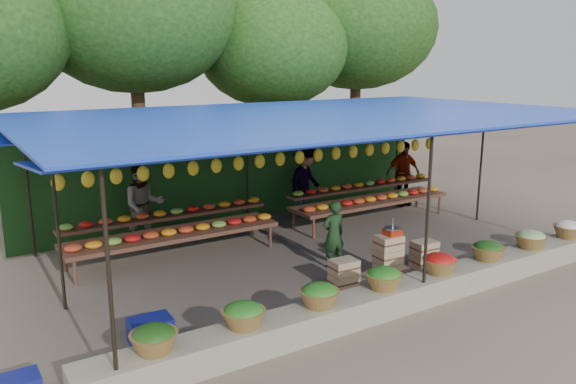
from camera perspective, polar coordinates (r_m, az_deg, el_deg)
ground at (r=11.34m, az=2.94°, el=-6.36°), size 60.00×60.00×0.00m
stone_curb at (r=9.32m, az=12.89°, el=-9.77°), size 10.60×0.55×0.40m
stall_canopy at (r=10.82m, az=2.89°, el=7.24°), size 10.80×6.60×2.82m
produce_baskets at (r=9.12m, az=12.56°, el=-7.81°), size 8.98×0.58×0.34m
netting_backdrop at (r=13.63m, az=-4.66°, el=2.35°), size 10.60×0.06×2.50m
tree_row at (r=16.29m, az=-8.28°, el=16.18°), size 16.51×5.50×7.12m
fruit_table_left at (r=11.19m, az=-11.62°, el=-3.63°), size 4.21×0.95×0.93m
fruit_table_right at (r=13.69m, az=8.30°, el=-0.46°), size 4.21×0.95×0.93m
crate_counter at (r=10.24m, az=10.01°, el=-6.86°), size 2.37×0.37×0.77m
weighing_scale at (r=10.14m, az=10.55°, el=-3.91°), size 0.30×0.30×0.32m
vendor_seated at (r=10.50m, az=4.65°, el=-4.32°), size 0.49×0.34×1.28m
customer_left at (r=12.04m, az=-14.46°, el=-1.29°), size 0.94×0.79×1.74m
customer_mid at (r=13.91m, az=1.79°, el=1.11°), size 1.33×1.06×1.79m
customer_right at (r=15.36m, az=11.60°, el=1.85°), size 1.07×0.61×1.72m
blue_crate_back at (r=8.14m, az=-13.78°, el=-13.49°), size 0.59×0.43×0.34m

